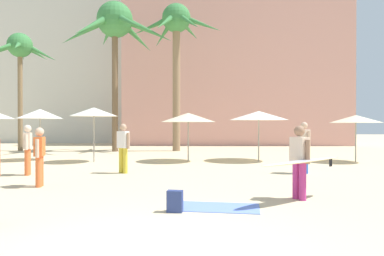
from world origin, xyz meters
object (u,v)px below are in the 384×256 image
object	(u,v)px
person_mid_right	(301,160)
person_mid_center	(123,146)
palm_tree_far_left	(176,33)
cafe_umbrella_1	(94,112)
person_near_left	(28,148)
backpack	(175,202)
palm_tree_left	(20,52)
palm_tree_center	(115,27)
cafe_umbrella_0	(259,116)
person_far_left	(40,154)
person_mid_left	(304,145)
cafe_umbrella_2	(356,119)
cafe_umbrella_3	(40,114)
cafe_umbrella_4	(188,117)
beach_towel	(217,207)

from	to	relation	value
person_mid_right	person_mid_center	distance (m)	6.61
palm_tree_far_left	cafe_umbrella_1	bearing A→B (deg)	-115.01
person_near_left	backpack	bearing A→B (deg)	121.35
palm_tree_left	palm_tree_center	xyz separation A→B (m)	(6.44, -0.43, 1.47)
person_near_left	cafe_umbrella_0	bearing A→B (deg)	-165.84
palm_tree_center	person_far_left	xyz separation A→B (m)	(1.11, -12.94, -7.09)
person_mid_left	cafe_umbrella_2	bearing A→B (deg)	26.66
palm_tree_center	person_mid_left	size ratio (longest dim) A/B	5.34
palm_tree_far_left	cafe_umbrella_0	xyz separation A→B (m)	(4.36, -6.28, -5.60)
backpack	person_mid_center	size ratio (longest dim) A/B	0.24
person_mid_center	person_near_left	size ratio (longest dim) A/B	1.02
palm_tree_center	backpack	distance (m)	18.18
palm_tree_center	person_near_left	distance (m)	12.87
cafe_umbrella_3	person_near_left	xyz separation A→B (m)	(1.91, -5.01, -1.30)
backpack	person_far_left	xyz separation A→B (m)	(-3.93, 2.70, 0.69)
palm_tree_far_left	backpack	distance (m)	17.90
cafe_umbrella_1	cafe_umbrella_4	distance (m)	4.34
person_mid_right	person_mid_center	size ratio (longest dim) A/B	1.33
cafe_umbrella_0	person_far_left	distance (m)	10.22
palm_tree_far_left	cafe_umbrella_4	xyz separation A→B (m)	(1.03, -6.61, -5.70)
palm_tree_center	person_mid_right	world-z (taller)	palm_tree_center
palm_tree_left	backpack	bearing A→B (deg)	-54.48
person_far_left	person_mid_center	xyz separation A→B (m)	(1.68, 2.76, 0.06)
cafe_umbrella_3	palm_tree_left	bearing A→B (deg)	124.25
palm_tree_far_left	cafe_umbrella_3	size ratio (longest dim) A/B	3.91
person_near_left	person_mid_left	bearing A→B (deg)	168.02
palm_tree_left	cafe_umbrella_1	xyz separation A→B (m)	(7.05, -6.90, -4.21)
person_mid_right	person_near_left	xyz separation A→B (m)	(-8.08, 3.77, 0.02)
person_mid_left	person_far_left	world-z (taller)	person_mid_left
palm_tree_left	cafe_umbrella_2	world-z (taller)	palm_tree_left
palm_tree_left	person_mid_right	bearing A→B (deg)	-46.51
palm_tree_far_left	palm_tree_center	xyz separation A→B (m)	(-3.89, -0.55, 0.24)
person_near_left	person_far_left	bearing A→B (deg)	106.88
cafe_umbrella_1	backpack	size ratio (longest dim) A/B	5.94
person_mid_center	person_near_left	xyz separation A→B (m)	(-3.11, -0.58, -0.02)
person_mid_left	palm_tree_left	bearing A→B (deg)	123.98
person_mid_center	person_near_left	distance (m)	3.16
person_mid_right	person_mid_left	distance (m)	4.69
beach_towel	person_mid_left	size ratio (longest dim) A/B	0.96
palm_tree_center	person_mid_center	distance (m)	12.69
person_mid_right	person_far_left	size ratio (longest dim) A/B	1.42
cafe_umbrella_2	person_far_left	size ratio (longest dim) A/B	1.43
person_near_left	person_mid_right	bearing A→B (deg)	138.66
cafe_umbrella_1	person_mid_right	world-z (taller)	cafe_umbrella_1
person_mid_left	person_far_left	distance (m)	8.53
cafe_umbrella_2	cafe_umbrella_4	world-z (taller)	cafe_umbrella_4
palm_tree_far_left	person_mid_center	bearing A→B (deg)	-95.81
cafe_umbrella_4	cafe_umbrella_3	bearing A→B (deg)	177.53
person_near_left	cafe_umbrella_3	bearing A→B (deg)	-85.44
palm_tree_left	cafe_umbrella_1	world-z (taller)	palm_tree_left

